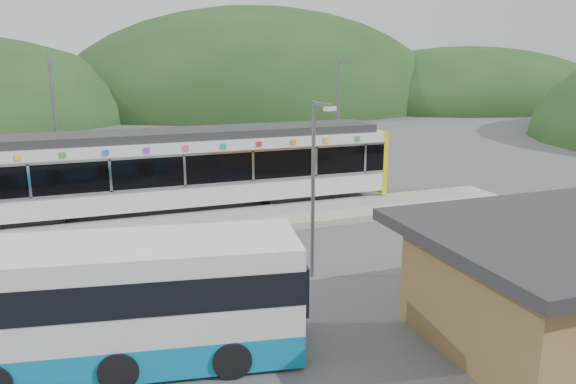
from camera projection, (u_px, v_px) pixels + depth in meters
name	position (u px, v px, depth m)	size (l,w,h in m)	color
ground	(260.00, 249.00, 20.69)	(120.00, 120.00, 0.00)	#4C4C4F
hills	(349.00, 201.00, 27.55)	(146.00, 149.00, 26.00)	#1E3D19
platform	(237.00, 221.00, 23.67)	(26.00, 3.20, 0.30)	#9E9E99
yellow_line	(245.00, 226.00, 22.45)	(26.00, 0.10, 0.01)	yellow
train	(168.00, 169.00, 24.89)	(20.44, 3.01, 3.74)	black
catenary_mast_west	(56.00, 130.00, 25.35)	(0.18, 1.80, 7.00)	slate
catenary_mast_east	(338.00, 119.00, 29.93)	(0.18, 1.80, 7.00)	slate
bus	(63.00, 310.00, 12.66)	(10.95, 4.17, 2.92)	#0C7FBC
lamp_post	(315.00, 175.00, 17.29)	(0.38, 1.03, 5.66)	slate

